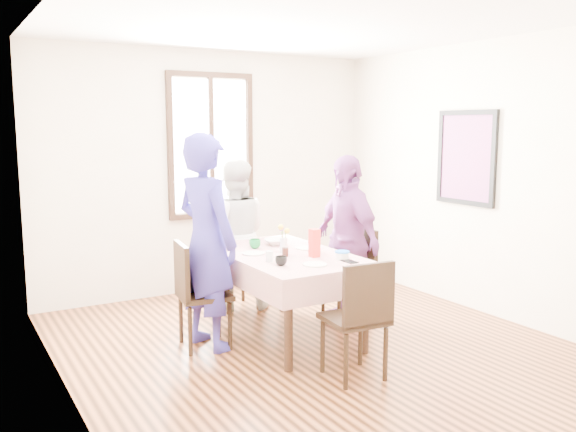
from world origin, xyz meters
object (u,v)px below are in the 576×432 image
object	(u,v)px
chair_left	(204,295)
chair_right	(347,276)
person_left	(205,242)
person_right	(346,240)
dining_table	(285,296)
chair_far	(235,265)
person_far	(236,235)
chair_near	(354,318)

from	to	relation	value
chair_left	chair_right	bearing A→B (deg)	94.17
person_left	person_right	distance (m)	1.39
dining_table	chair_left	bearing A→B (deg)	168.95
chair_left	chair_far	distance (m)	1.13
chair_left	chair_far	size ratio (longest dim) A/B	1.00
chair_right	chair_far	world-z (taller)	same
chair_far	person_right	distance (m)	1.24
person_far	person_right	distance (m)	1.18
chair_far	person_right	bearing A→B (deg)	124.84
person_left	person_far	xyz separation A→B (m)	(0.69, 0.86, -0.14)
chair_left	person_far	distance (m)	1.16
chair_near	person_right	xyz separation A→B (m)	(0.69, 1.06, 0.35)
chair_right	chair_far	size ratio (longest dim) A/B	1.00
chair_right	chair_far	xyz separation A→B (m)	(-0.71, 0.97, 0.00)
chair_left	person_far	xyz separation A→B (m)	(0.71, 0.86, 0.31)
person_right	chair_far	bearing A→B (deg)	-141.66
chair_right	person_left	size ratio (longest dim) A/B	0.50
chair_left	chair_near	xyz separation A→B (m)	(0.71, -1.16, 0.00)
dining_table	chair_right	xyz separation A→B (m)	(0.71, 0.05, 0.08)
chair_near	chair_right	bearing A→B (deg)	60.81
person_left	chair_right	bearing A→B (deg)	-109.10
dining_table	person_far	bearing A→B (deg)	90.00
chair_left	person_right	size ratio (longest dim) A/B	0.57
person_left	chair_far	bearing A→B (deg)	-53.54
chair_right	chair_far	distance (m)	1.20
chair_near	person_right	distance (m)	1.32
dining_table	chair_left	distance (m)	0.73
person_left	chair_left	bearing A→B (deg)	74.68
chair_near	chair_left	bearing A→B (deg)	126.15
chair_far	person_far	size ratio (longest dim) A/B	0.59
person_left	person_right	xyz separation A→B (m)	(1.38, -0.09, -0.10)
person_far	person_right	size ratio (longest dim) A/B	0.96
person_far	chair_left	bearing A→B (deg)	72.46
chair_left	person_right	distance (m)	1.45
dining_table	person_far	world-z (taller)	person_far
chair_far	chair_near	world-z (taller)	same
person_far	person_left	bearing A→B (deg)	73.21
chair_right	person_left	xyz separation A→B (m)	(-1.40, 0.09, 0.45)
dining_table	chair_near	world-z (taller)	chair_near
chair_right	person_right	world-z (taller)	person_right
chair_far	chair_near	distance (m)	2.04
chair_left	chair_right	size ratio (longest dim) A/B	1.00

